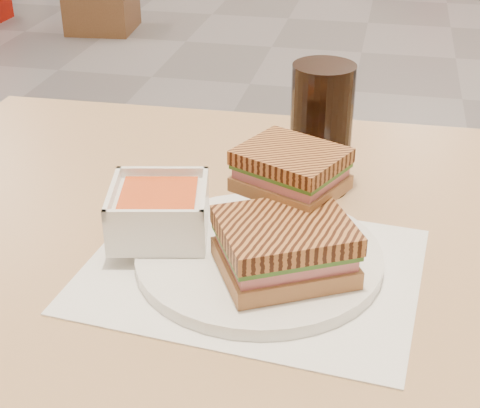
% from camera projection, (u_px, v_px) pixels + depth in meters
% --- Properties ---
extents(main_table, '(1.22, 0.73, 0.75)m').
position_uv_depth(main_table, '(341.00, 311.00, 0.90)').
color(main_table, '#A97F55').
rests_on(main_table, ground).
extents(tray_liner, '(0.38, 0.31, 0.00)m').
position_uv_depth(tray_liner, '(252.00, 270.00, 0.78)').
color(tray_liner, white).
rests_on(tray_liner, main_table).
extents(plate, '(0.27, 0.27, 0.01)m').
position_uv_depth(plate, '(259.00, 257.00, 0.78)').
color(plate, white).
rests_on(plate, tray_liner).
extents(soup_bowl, '(0.13, 0.13, 0.06)m').
position_uv_depth(soup_bowl, '(159.00, 213.00, 0.80)').
color(soup_bowl, white).
rests_on(soup_bowl, plate).
extents(panini_lower, '(0.17, 0.16, 0.06)m').
position_uv_depth(panini_lower, '(285.00, 246.00, 0.73)').
color(panini_lower, '#A57649').
rests_on(panini_lower, plate).
extents(panini_upper, '(0.13, 0.13, 0.05)m').
position_uv_depth(panini_upper, '(291.00, 170.00, 0.78)').
color(panini_upper, '#A57649').
rests_on(panini_upper, panini_lower).
extents(cola_glass, '(0.08, 0.08, 0.17)m').
position_uv_depth(cola_glass, '(321.00, 129.00, 0.90)').
color(cola_glass, black).
rests_on(cola_glass, main_table).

